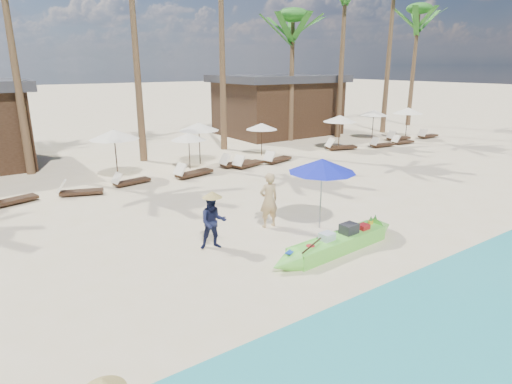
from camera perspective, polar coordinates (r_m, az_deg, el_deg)
ground at (r=11.26m, az=0.66°, el=-9.75°), size 240.00×240.00×0.00m
wet_sand_strip at (r=8.34m, az=22.61°, el=-21.61°), size 240.00×4.50×0.01m
green_canoe at (r=12.25m, az=10.92°, el=-6.63°), size 5.40×0.93×0.69m
tourist at (r=13.53m, az=1.71°, el=-1.09°), size 0.70×0.50×1.78m
vendor_green at (r=12.02m, az=-5.75°, el=-4.02°), size 0.93×0.83×1.57m
blue_umbrella at (r=13.28m, az=8.82°, el=3.50°), size 2.09×2.09×2.25m
lounger_4_right at (r=18.27m, az=-30.10°, el=-0.93°), size 1.88×1.02×0.61m
resort_parasol_5 at (r=20.18m, az=-18.41°, el=7.30°), size 2.20×2.20×2.26m
lounger_5_left at (r=18.42m, az=-22.63°, el=0.15°), size 1.78×1.07×0.58m
resort_parasol_6 at (r=21.35m, az=-8.97°, el=7.31°), size 1.76×1.76×1.81m
lounger_6_left at (r=19.29m, az=-16.52°, el=1.44°), size 1.71×0.76×0.56m
lounger_6_right at (r=20.06m, az=-8.54°, el=2.61°), size 2.02×0.98×0.66m
resort_parasol_7 at (r=22.47m, az=-7.63°, el=8.64°), size 2.10×2.10×2.17m
lounger_7_left at (r=21.90m, az=-2.75°, el=3.94°), size 1.95×0.73×0.65m
lounger_7_right at (r=21.75m, az=-1.21°, el=3.86°), size 1.95×1.07×0.63m
resort_parasol_8 at (r=24.42m, az=0.76°, el=8.74°), size 1.80×1.80×1.86m
lounger_8_left at (r=22.81m, az=2.74°, el=4.43°), size 1.92×1.03×0.62m
resort_parasol_9 at (r=26.69m, az=11.13°, el=9.58°), size 2.04×2.04×2.10m
lounger_9_left at (r=26.79m, az=11.08°, el=5.99°), size 2.04×1.14×0.66m
lounger_9_right at (r=28.35m, az=16.37°, el=6.15°), size 1.79×0.70×0.59m
resort_parasol_10 at (r=31.19m, az=15.44°, el=10.16°), size 1.97×1.97×2.03m
lounger_10_left at (r=29.86m, az=18.88°, el=6.40°), size 1.67×0.69×0.55m
lounger_10_right at (r=31.26m, az=18.33°, el=6.92°), size 1.88×0.76×0.62m
resort_parasol_11 at (r=32.24m, az=19.62°, el=10.18°), size 2.09×2.09×2.15m
lounger_11_left at (r=33.03m, az=21.87°, el=7.04°), size 1.80×0.59×0.61m
palm_6 at (r=29.51m, az=4.92°, el=20.50°), size 2.08×2.08×8.51m
palm_7 at (r=31.60m, az=11.77°, el=23.51°), size 2.08×2.08×11.08m
palm_9 at (r=39.60m, az=20.74°, el=19.99°), size 2.08×2.08×9.82m
pavilion_east at (r=32.61m, az=2.91°, el=11.61°), size 8.80×6.60×4.30m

